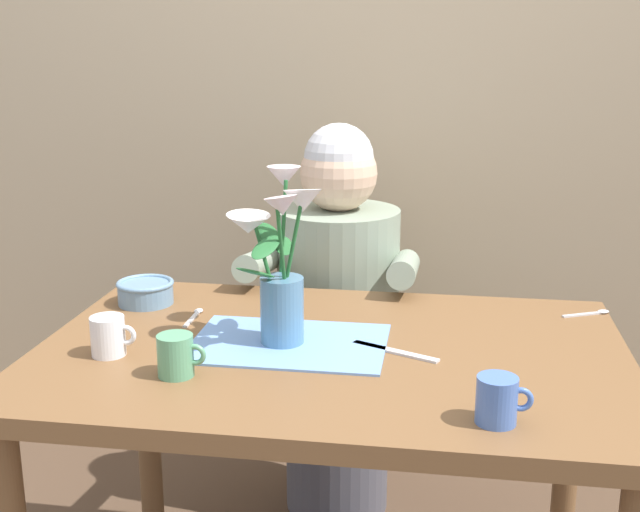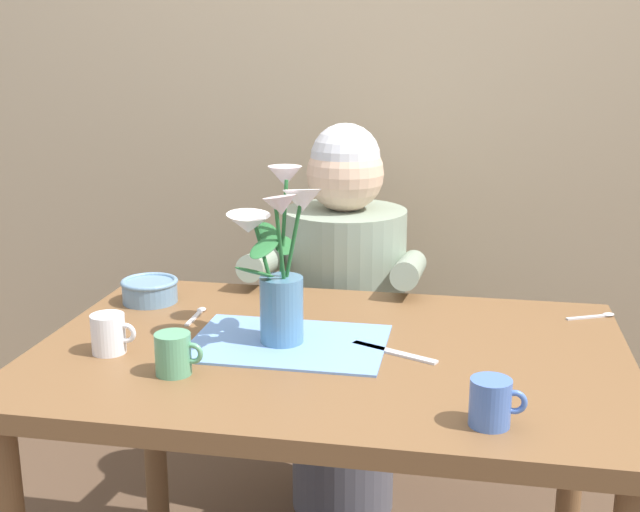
{
  "view_description": "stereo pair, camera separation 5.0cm",
  "coord_description": "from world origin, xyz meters",
  "px_view_note": "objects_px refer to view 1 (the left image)",
  "views": [
    {
      "loc": [
        0.22,
        -1.54,
        1.35
      ],
      "look_at": [
        -0.03,
        0.05,
        0.92
      ],
      "focal_mm": 45.67,
      "sensor_mm": 36.0,
      "label": 1
    },
    {
      "loc": [
        0.27,
        -1.53,
        1.35
      ],
      "look_at": [
        -0.03,
        0.05,
        0.92
      ],
      "focal_mm": 45.67,
      "sensor_mm": 36.0,
      "label": 2
    }
  ],
  "objects_px": {
    "ceramic_mug": "(176,355)",
    "coffee_cup": "(109,336)",
    "ceramic_bowl": "(146,291)",
    "flower_vase": "(279,261)",
    "dinner_knife": "(395,352)",
    "seated_person": "(338,326)",
    "tea_cup": "(498,400)"
  },
  "relations": [
    {
      "from": "ceramic_mug",
      "to": "coffee_cup",
      "type": "relative_size",
      "value": 1.0
    },
    {
      "from": "ceramic_mug",
      "to": "coffee_cup",
      "type": "distance_m",
      "value": 0.18
    },
    {
      "from": "flower_vase",
      "to": "tea_cup",
      "type": "relative_size",
      "value": 3.81
    },
    {
      "from": "flower_vase",
      "to": "ceramic_mug",
      "type": "distance_m",
      "value": 0.29
    },
    {
      "from": "seated_person",
      "to": "ceramic_bowl",
      "type": "distance_m",
      "value": 0.61
    },
    {
      "from": "flower_vase",
      "to": "ceramic_mug",
      "type": "relative_size",
      "value": 3.81
    },
    {
      "from": "dinner_knife",
      "to": "coffee_cup",
      "type": "height_order",
      "value": "coffee_cup"
    },
    {
      "from": "flower_vase",
      "to": "tea_cup",
      "type": "xyz_separation_m",
      "value": [
        0.42,
        -0.3,
        -0.13
      ]
    },
    {
      "from": "ceramic_bowl",
      "to": "coffee_cup",
      "type": "bearing_deg",
      "value": -81.83
    },
    {
      "from": "ceramic_bowl",
      "to": "dinner_knife",
      "type": "relative_size",
      "value": 0.72
    },
    {
      "from": "tea_cup",
      "to": "flower_vase",
      "type": "bearing_deg",
      "value": 144.43
    },
    {
      "from": "dinner_knife",
      "to": "coffee_cup",
      "type": "relative_size",
      "value": 2.04
    },
    {
      "from": "seated_person",
      "to": "ceramic_bowl",
      "type": "relative_size",
      "value": 8.35
    },
    {
      "from": "ceramic_bowl",
      "to": "ceramic_mug",
      "type": "xyz_separation_m",
      "value": [
        0.21,
        -0.4,
        0.01
      ]
    },
    {
      "from": "ceramic_bowl",
      "to": "coffee_cup",
      "type": "distance_m",
      "value": 0.33
    },
    {
      "from": "ceramic_mug",
      "to": "dinner_knife",
      "type": "bearing_deg",
      "value": 24.31
    },
    {
      "from": "ceramic_mug",
      "to": "tea_cup",
      "type": "bearing_deg",
      "value": -10.21
    },
    {
      "from": "flower_vase",
      "to": "ceramic_mug",
      "type": "xyz_separation_m",
      "value": [
        -0.16,
        -0.2,
        -0.13
      ]
    },
    {
      "from": "flower_vase",
      "to": "coffee_cup",
      "type": "height_order",
      "value": "flower_vase"
    },
    {
      "from": "ceramic_bowl",
      "to": "ceramic_mug",
      "type": "distance_m",
      "value": 0.46
    },
    {
      "from": "dinner_knife",
      "to": "coffee_cup",
      "type": "bearing_deg",
      "value": -145.57
    },
    {
      "from": "seated_person",
      "to": "ceramic_mug",
      "type": "distance_m",
      "value": 0.85
    },
    {
      "from": "seated_person",
      "to": "tea_cup",
      "type": "bearing_deg",
      "value": -68.88
    },
    {
      "from": "seated_person",
      "to": "ceramic_mug",
      "type": "xyz_separation_m",
      "value": [
        -0.2,
        -0.8,
        0.22
      ]
    },
    {
      "from": "seated_person",
      "to": "coffee_cup",
      "type": "relative_size",
      "value": 12.2
    },
    {
      "from": "coffee_cup",
      "to": "flower_vase",
      "type": "bearing_deg",
      "value": 20.55
    },
    {
      "from": "ceramic_mug",
      "to": "flower_vase",
      "type": "bearing_deg",
      "value": 51.94
    },
    {
      "from": "ceramic_mug",
      "to": "ceramic_bowl",
      "type": "bearing_deg",
      "value": 117.84
    },
    {
      "from": "flower_vase",
      "to": "ceramic_mug",
      "type": "bearing_deg",
      "value": -128.06
    },
    {
      "from": "ceramic_bowl",
      "to": "coffee_cup",
      "type": "relative_size",
      "value": 1.46
    },
    {
      "from": "seated_person",
      "to": "flower_vase",
      "type": "relative_size",
      "value": 3.2
    },
    {
      "from": "seated_person",
      "to": "coffee_cup",
      "type": "xyz_separation_m",
      "value": [
        -0.36,
        -0.72,
        0.22
      ]
    }
  ]
}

